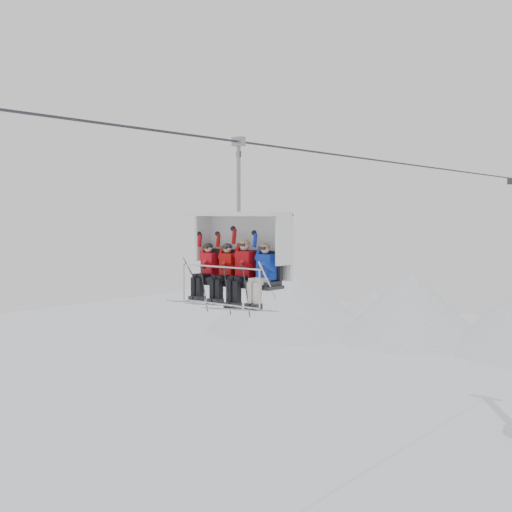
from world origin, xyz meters
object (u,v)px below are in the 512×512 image
Objects in this scene: skier_far_left at (206,269)px; skier_far_right at (263,273)px; skier_center_right at (243,270)px; skier_center_left at (225,270)px; chairlift_carrier at (242,248)px.

skier_far_right is (1.83, 0.01, 0.02)m from skier_far_left.
skier_center_right is at bearing 0.69° from skier_far_left.
skier_far_left is at bearing -179.81° from skier_center_left.
chairlift_carrier reaches higher than skier_center_right.
skier_far_left is 1.00× the size of skier_far_right.
skier_center_right is at bearing 1.26° from skier_center_left.
skier_far_right is at bearing 0.20° from skier_far_left.
skier_far_left is 1.20m from skier_center_right.
skier_far_right is (0.63, -0.01, -0.03)m from skier_center_right.
skier_center_left is 0.98× the size of skier_center_right.
skier_center_left is 1.00× the size of skier_far_right.
chairlift_carrier is at bearing 160.74° from skier_far_right.
skier_far_right is at bearing -19.26° from chairlift_carrier.
skier_center_right is 1.02× the size of skier_far_right.
skier_center_left is at bearing -178.74° from skier_center_right.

